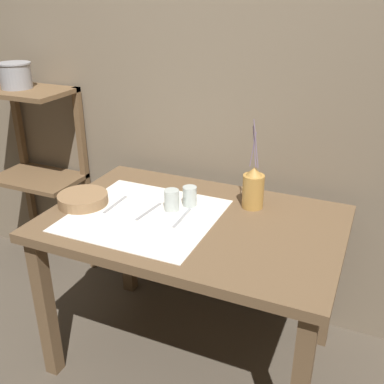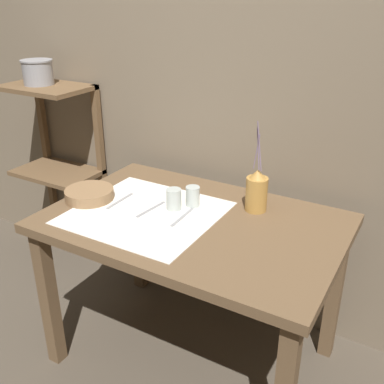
% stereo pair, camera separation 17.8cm
% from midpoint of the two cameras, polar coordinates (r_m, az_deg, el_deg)
% --- Properties ---
extents(ground_plane, '(12.00, 12.00, 0.00)m').
position_cam_midpoint_polar(ground_plane, '(2.27, 2.49, -20.00)').
color(ground_plane, brown).
extents(stone_wall_back, '(7.00, 0.06, 2.40)m').
position_cam_midpoint_polar(stone_wall_back, '(2.11, 9.64, 13.63)').
color(stone_wall_back, '#7A6B56').
rests_on(stone_wall_back, ground_plane).
extents(wooden_table, '(1.20, 0.79, 0.73)m').
position_cam_midpoint_polar(wooden_table, '(1.88, 2.84, -6.10)').
color(wooden_table, brown).
rests_on(wooden_table, ground_plane).
extents(wooden_shelf_unit, '(0.48, 0.31, 1.11)m').
position_cam_midpoint_polar(wooden_shelf_unit, '(2.66, -14.76, 5.83)').
color(wooden_shelf_unit, brown).
rests_on(wooden_shelf_unit, ground_plane).
extents(linen_cloth, '(0.59, 0.55, 0.00)m').
position_cam_midpoint_polar(linen_cloth, '(1.88, -3.22, -2.72)').
color(linen_cloth, white).
rests_on(linen_cloth, wooden_table).
extents(pitcher_with_flowers, '(0.09, 0.09, 0.38)m').
position_cam_midpoint_polar(pitcher_with_flowers, '(1.90, 10.88, 0.01)').
color(pitcher_with_flowers, '#B7843D').
rests_on(pitcher_with_flowers, wooden_table).
extents(wooden_bowl, '(0.21, 0.21, 0.05)m').
position_cam_midpoint_polar(wooden_bowl, '(2.02, -10.46, -0.34)').
color(wooden_bowl, '#8E6B47').
rests_on(wooden_bowl, wooden_table).
extents(glass_tumbler_near, '(0.06, 0.06, 0.09)m').
position_cam_midpoint_polar(glass_tumbler_near, '(1.88, 0.37, -0.98)').
color(glass_tumbler_near, '#B7C1BC').
rests_on(glass_tumbler_near, wooden_table).
extents(glass_tumbler_far, '(0.06, 0.06, 0.09)m').
position_cam_midpoint_polar(glass_tumbler_far, '(1.92, 2.75, -0.60)').
color(glass_tumbler_far, '#B7C1BC').
rests_on(glass_tumbler_far, wooden_table).
extents(fork_inner, '(0.01, 0.18, 0.00)m').
position_cam_midpoint_polar(fork_inner, '(1.98, -6.62, -1.19)').
color(fork_inner, '#939399').
rests_on(fork_inner, wooden_table).
extents(fork_outer, '(0.03, 0.18, 0.00)m').
position_cam_midpoint_polar(fork_outer, '(1.90, -2.58, -2.27)').
color(fork_outer, '#939399').
rests_on(fork_outer, wooden_table).
extents(knife_center, '(0.02, 0.18, 0.00)m').
position_cam_midpoint_polar(knife_center, '(1.83, 1.54, -3.27)').
color(knife_center, '#939399').
rests_on(knife_center, wooden_table).
extents(metal_pot_large, '(0.17, 0.17, 0.13)m').
position_cam_midpoint_polar(metal_pot_large, '(2.57, -17.11, 14.40)').
color(metal_pot_large, '#939399').
rests_on(metal_pot_large, wooden_shelf_unit).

